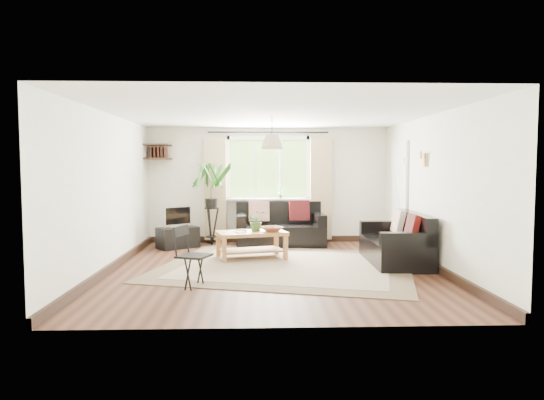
{
  "coord_description": "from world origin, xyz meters",
  "views": [
    {
      "loc": [
        -0.27,
        -7.44,
        1.6
      ],
      "look_at": [
        0.0,
        0.4,
        1.05
      ],
      "focal_mm": 32.0,
      "sensor_mm": 36.0,
      "label": 1
    }
  ],
  "objects_px": {
    "sofa_back": "(280,225)",
    "palm_stand": "(211,204)",
    "folding_chair": "(194,257)",
    "sofa_right": "(395,239)",
    "tv_stand": "(178,238)",
    "coffee_table": "(251,245)"
  },
  "relations": [
    {
      "from": "sofa_right",
      "to": "palm_stand",
      "type": "bearing_deg",
      "value": -119.39
    },
    {
      "from": "sofa_right",
      "to": "coffee_table",
      "type": "bearing_deg",
      "value": -100.1
    },
    {
      "from": "coffee_table",
      "to": "tv_stand",
      "type": "height_order",
      "value": "coffee_table"
    },
    {
      "from": "sofa_back",
      "to": "folding_chair",
      "type": "distance_m",
      "value": 3.6
    },
    {
      "from": "sofa_back",
      "to": "folding_chair",
      "type": "bearing_deg",
      "value": -113.85
    },
    {
      "from": "sofa_back",
      "to": "folding_chair",
      "type": "relative_size",
      "value": 2.17
    },
    {
      "from": "tv_stand",
      "to": "folding_chair",
      "type": "bearing_deg",
      "value": -113.5
    },
    {
      "from": "palm_stand",
      "to": "folding_chair",
      "type": "distance_m",
      "value": 3.39
    },
    {
      "from": "coffee_table",
      "to": "folding_chair",
      "type": "height_order",
      "value": "folding_chair"
    },
    {
      "from": "sofa_right",
      "to": "palm_stand",
      "type": "distance_m",
      "value": 3.71
    },
    {
      "from": "sofa_right",
      "to": "tv_stand",
      "type": "distance_m",
      "value": 4.15
    },
    {
      "from": "folding_chair",
      "to": "coffee_table",
      "type": "bearing_deg",
      "value": 0.48
    },
    {
      "from": "coffee_table",
      "to": "palm_stand",
      "type": "bearing_deg",
      "value": 120.09
    },
    {
      "from": "tv_stand",
      "to": "palm_stand",
      "type": "distance_m",
      "value": 0.93
    },
    {
      "from": "sofa_right",
      "to": "folding_chair",
      "type": "height_order",
      "value": "folding_chair"
    },
    {
      "from": "sofa_back",
      "to": "palm_stand",
      "type": "height_order",
      "value": "palm_stand"
    },
    {
      "from": "sofa_right",
      "to": "coffee_table",
      "type": "xyz_separation_m",
      "value": [
        -2.36,
        0.47,
        -0.16
      ]
    },
    {
      "from": "sofa_right",
      "to": "folding_chair",
      "type": "xyz_separation_m",
      "value": [
        -3.1,
        -1.49,
        0.01
      ]
    },
    {
      "from": "sofa_back",
      "to": "coffee_table",
      "type": "relative_size",
      "value": 1.51
    },
    {
      "from": "coffee_table",
      "to": "sofa_back",
      "type": "bearing_deg",
      "value": 67.96
    },
    {
      "from": "sofa_right",
      "to": "tv_stand",
      "type": "bearing_deg",
      "value": -111.96
    },
    {
      "from": "tv_stand",
      "to": "folding_chair",
      "type": "height_order",
      "value": "folding_chair"
    }
  ]
}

